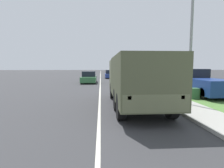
# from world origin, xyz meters

# --- Properties ---
(ground_plane) EXTENTS (180.00, 180.00, 0.00)m
(ground_plane) POSITION_xyz_m (0.00, 40.00, 0.00)
(ground_plane) COLOR #38383A
(lane_centre_stripe) EXTENTS (0.12, 120.00, 0.00)m
(lane_centre_stripe) POSITION_xyz_m (0.00, 40.00, 0.00)
(lane_centre_stripe) COLOR silver
(lane_centre_stripe) RESTS_ON ground
(sidewalk_right) EXTENTS (1.80, 120.00, 0.12)m
(sidewalk_right) POSITION_xyz_m (4.50, 40.00, 0.06)
(sidewalk_right) COLOR #ADAAA3
(sidewalk_right) RESTS_ON ground
(grass_strip_right) EXTENTS (7.00, 120.00, 0.02)m
(grass_strip_right) POSITION_xyz_m (8.90, 40.00, 0.01)
(grass_strip_right) COLOR #56843D
(grass_strip_right) RESTS_ON ground
(military_truck) EXTENTS (2.36, 7.19, 2.61)m
(military_truck) POSITION_xyz_m (1.89, 13.17, 1.52)
(military_truck) COLOR #606647
(military_truck) RESTS_ON ground
(car_nearest_ahead) EXTENTS (1.91, 4.56, 1.53)m
(car_nearest_ahead) POSITION_xyz_m (-1.50, 27.47, 0.69)
(car_nearest_ahead) COLOR #336B3D
(car_nearest_ahead) RESTS_ON ground
(car_second_ahead) EXTENTS (1.95, 4.19, 1.55)m
(car_second_ahead) POSITION_xyz_m (1.85, 37.07, 0.70)
(car_second_ahead) COLOR navy
(car_second_ahead) RESTS_ON ground
(pickup_truck) EXTENTS (2.07, 5.33, 1.93)m
(pickup_truck) POSITION_xyz_m (7.56, 16.91, 0.91)
(pickup_truck) COLOR navy
(pickup_truck) RESTS_ON grass_strip_right
(lamp_post) EXTENTS (1.69, 0.24, 8.14)m
(lamp_post) POSITION_xyz_m (4.56, 13.05, 4.89)
(lamp_post) COLOR gray
(lamp_post) RESTS_ON sidewalk_right
(utility_box) EXTENTS (0.55, 0.45, 0.70)m
(utility_box) POSITION_xyz_m (6.20, 15.12, 0.37)
(utility_box) COLOR #3D7042
(utility_box) RESTS_ON grass_strip_right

